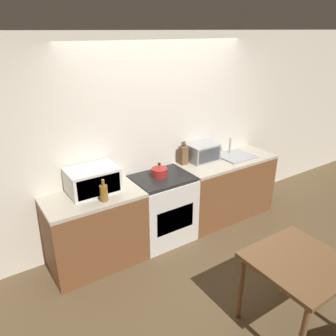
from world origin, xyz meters
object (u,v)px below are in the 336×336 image
toaster_oven (203,153)px  dining_table (299,270)px  kettle (159,171)px  bottle (104,193)px  microwave (93,180)px  stove_range (162,208)px

toaster_oven → dining_table: bearing=-104.8°
kettle → dining_table: bearing=-82.1°
bottle → microwave: bearing=92.9°
kettle → bottle: 0.86m
stove_range → microwave: (-0.87, 0.09, 0.59)m
stove_range → bottle: size_ratio=3.59×
dining_table → stove_range: bearing=97.5°
stove_range → microwave: size_ratio=1.61×
microwave → toaster_oven: microwave is taller
bottle → dining_table: (1.10, -1.69, -0.35)m
bottle → stove_range: bearing=11.9°
bottle → toaster_oven: size_ratio=0.61×
kettle → dining_table: (0.26, -1.90, -0.33)m
kettle → bottle: bearing=-165.7°
kettle → microwave: size_ratio=0.36×
kettle → toaster_oven: toaster_oven is taller
toaster_oven → dining_table: size_ratio=0.52×
microwave → bottle: 0.28m
microwave → kettle: bearing=-4.1°
kettle → toaster_oven: 0.81m
stove_range → kettle: (-0.02, 0.03, 0.53)m
stove_range → bottle: bottle is taller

